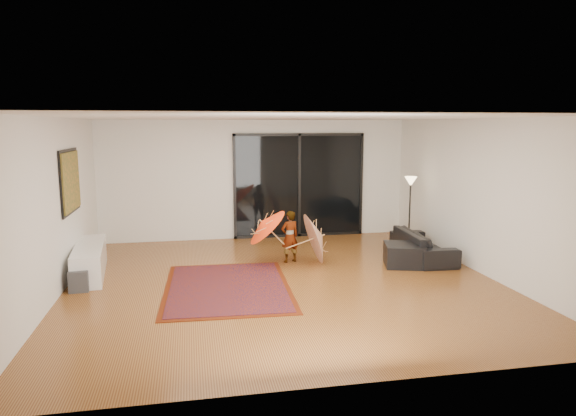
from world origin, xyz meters
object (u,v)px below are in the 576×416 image
object	(u,v)px
media_console	(90,260)
child	(290,237)
sofa	(423,245)
ottoman	(404,255)

from	to	relation	value
media_console	child	xyz separation A→B (m)	(3.59, 0.17, 0.23)
sofa	ottoman	distance (m)	0.72
ottoman	child	bearing A→B (deg)	162.27
media_console	ottoman	bearing A→B (deg)	-10.94
sofa	media_console	bearing A→B (deg)	92.31
child	media_console	bearing A→B (deg)	-14.32
media_console	ottoman	size ratio (longest dim) A/B	2.67
ottoman	child	xyz separation A→B (m)	(-2.04, 0.65, 0.29)
sofa	child	xyz separation A→B (m)	(-2.61, 0.21, 0.23)
child	sofa	bearing A→B (deg)	158.34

